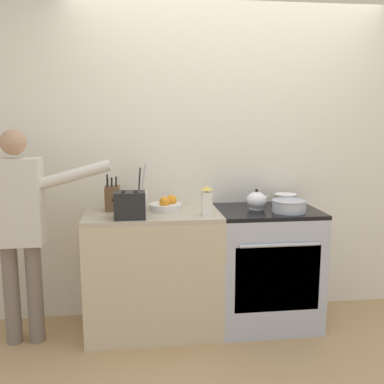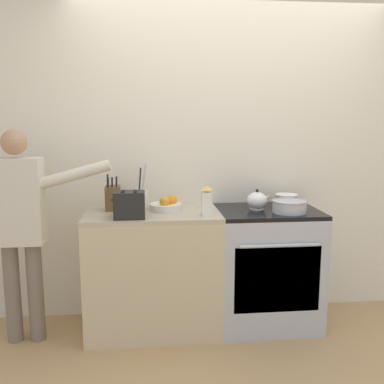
# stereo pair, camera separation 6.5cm
# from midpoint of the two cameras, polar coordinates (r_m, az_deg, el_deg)

# --- Properties ---
(ground_plane) EXTENTS (16.00, 16.00, 0.00)m
(ground_plane) POSITION_cam_midpoint_polar(r_m,az_deg,el_deg) (3.30, 6.19, -19.26)
(ground_plane) COLOR tan
(wall_back) EXTENTS (8.00, 0.04, 2.60)m
(wall_back) POSITION_cam_midpoint_polar(r_m,az_deg,el_deg) (3.50, 4.28, 4.80)
(wall_back) COLOR silver
(wall_back) RESTS_ON ground_plane
(counter_cabinet) EXTENTS (0.99, 0.59, 0.92)m
(counter_cabinet) POSITION_cam_midpoint_polar(r_m,az_deg,el_deg) (3.31, -5.74, -10.48)
(counter_cabinet) COLOR beige
(counter_cabinet) RESTS_ON ground_plane
(stove_range) EXTENTS (0.76, 0.62, 0.92)m
(stove_range) POSITION_cam_midpoint_polar(r_m,az_deg,el_deg) (3.43, 9.29, -9.79)
(stove_range) COLOR #B7BABF
(stove_range) RESTS_ON ground_plane
(layer_cake) EXTENTS (0.22, 0.22, 0.09)m
(layer_cake) POSITION_cam_midpoint_polar(r_m,az_deg,el_deg) (3.48, 11.83, -1.05)
(layer_cake) COLOR #4C4C51
(layer_cake) RESTS_ON stove_range
(tea_kettle) EXTENTS (0.19, 0.16, 0.16)m
(tea_kettle) POSITION_cam_midpoint_polar(r_m,az_deg,el_deg) (3.30, 8.06, -1.13)
(tea_kettle) COLOR white
(tea_kettle) RESTS_ON stove_range
(mixing_bowl) EXTENTS (0.26, 0.26, 0.09)m
(mixing_bowl) POSITION_cam_midpoint_polar(r_m,az_deg,el_deg) (3.23, 12.24, -1.82)
(mixing_bowl) COLOR #B7BABF
(mixing_bowl) RESTS_ON stove_range
(knife_block) EXTENTS (0.11, 0.14, 0.28)m
(knife_block) POSITION_cam_midpoint_polar(r_m,az_deg,el_deg) (3.27, -11.12, -0.80)
(knife_block) COLOR brown
(knife_block) RESTS_ON counter_cabinet
(utensil_crock) EXTENTS (0.09, 0.09, 0.35)m
(utensil_crock) POSITION_cam_midpoint_polar(r_m,az_deg,el_deg) (3.29, -7.29, -0.88)
(utensil_crock) COLOR silver
(utensil_crock) RESTS_ON counter_cabinet
(fruit_bowl) EXTENTS (0.24, 0.24, 0.11)m
(fruit_bowl) POSITION_cam_midpoint_polar(r_m,az_deg,el_deg) (3.22, -4.04, -1.82)
(fruit_bowl) COLOR silver
(fruit_bowl) RESTS_ON counter_cabinet
(toaster) EXTENTS (0.23, 0.16, 0.19)m
(toaster) POSITION_cam_midpoint_polar(r_m,az_deg,el_deg) (2.98, -8.90, -1.73)
(toaster) COLOR black
(toaster) RESTS_ON counter_cabinet
(milk_carton) EXTENTS (0.07, 0.07, 0.22)m
(milk_carton) POSITION_cam_midpoint_polar(r_m,az_deg,el_deg) (3.02, 1.36, -1.28)
(milk_carton) COLOR white
(milk_carton) RESTS_ON counter_cabinet
(person_baker) EXTENTS (0.90, 0.20, 1.53)m
(person_baker) POSITION_cam_midpoint_polar(r_m,az_deg,el_deg) (3.21, -22.55, -3.44)
(person_baker) COLOR #7A6B5B
(person_baker) RESTS_ON ground_plane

